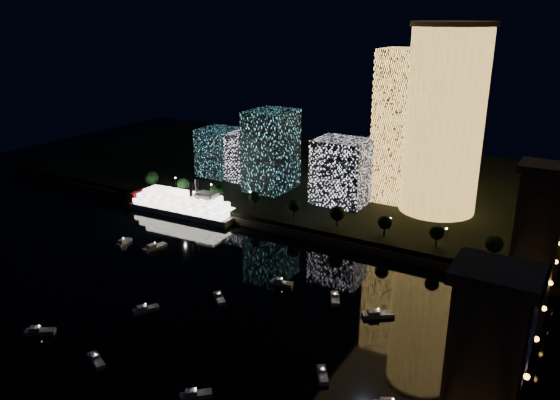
{
  "coord_description": "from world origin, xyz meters",
  "views": [
    {
      "loc": [
        74.42,
        -100.64,
        86.16
      ],
      "look_at": [
        -17.34,
        55.0,
        24.57
      ],
      "focal_mm": 35.0,
      "sensor_mm": 36.0,
      "label": 1
    }
  ],
  "objects": [
    {
      "name": "street_lamps",
      "position": [
        -34.0,
        94.0,
        9.02
      ],
      "size": [
        132.7,
        0.7,
        5.65
      ],
      "color": "black",
      "rests_on": "far_bank"
    },
    {
      "name": "truss_bridge",
      "position": [
        65.0,
        3.72,
        16.25
      ],
      "size": [
        13.0,
        266.0,
        50.0
      ],
      "color": "#161B49",
      "rests_on": "ground"
    },
    {
      "name": "esplanade_trees",
      "position": [
        -35.92,
        88.0,
        10.47
      ],
      "size": [
        166.65,
        6.99,
        9.0
      ],
      "color": "black",
      "rests_on": "far_bank"
    },
    {
      "name": "tower_cylindrical",
      "position": [
        18.99,
        128.12,
        44.48
      ],
      "size": [
        34.0,
        34.0,
        78.72
      ],
      "color": "#FFBA51",
      "rests_on": "far_bank"
    },
    {
      "name": "seawall",
      "position": [
        0.0,
        82.0,
        1.5
      ],
      "size": [
        420.0,
        6.0,
        3.0
      ],
      "primitive_type": "cube",
      "color": "#6B5E4C",
      "rests_on": "ground"
    },
    {
      "name": "midrise_blocks",
      "position": [
        -59.29,
        120.84,
        20.2
      ],
      "size": [
        95.61,
        32.22,
        38.34
      ],
      "color": "white",
      "rests_on": "far_bank"
    },
    {
      "name": "ground",
      "position": [
        0.0,
        0.0,
        0.0
      ],
      "size": [
        520.0,
        520.0,
        0.0
      ],
      "primitive_type": "plane",
      "color": "black",
      "rests_on": "ground"
    },
    {
      "name": "motorboats",
      "position": [
        -15.03,
        16.03,
        0.81
      ],
      "size": [
        130.7,
        70.35,
        2.78
      ],
      "color": "silver",
      "rests_on": "ground"
    },
    {
      "name": "far_bank",
      "position": [
        0.0,
        160.0,
        2.5
      ],
      "size": [
        420.0,
        160.0,
        5.0
      ],
      "primitive_type": "cube",
      "color": "black",
      "rests_on": "ground"
    },
    {
      "name": "tower_rectangular",
      "position": [
        -0.83,
        133.78,
        38.75
      ],
      "size": [
        21.21,
        21.21,
        67.5
      ],
      "primitive_type": "cube",
      "color": "#FFBA51",
      "rests_on": "far_bank"
    },
    {
      "name": "riverboat",
      "position": [
        -84.55,
        77.75,
        4.45
      ],
      "size": [
        58.13,
        14.7,
        17.36
      ],
      "color": "silver",
      "rests_on": "ground"
    }
  ]
}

